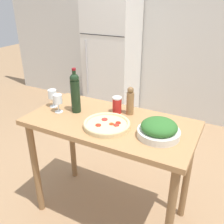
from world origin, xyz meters
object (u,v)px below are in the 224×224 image
at_px(refrigerator, 112,59).
at_px(homemade_pizza, 107,124).
at_px(salad_bowl, 159,129).
at_px(salt_canister, 117,105).
at_px(wine_glass_near, 58,100).
at_px(wine_glass_far, 52,95).
at_px(pepper_mill, 130,101).
at_px(wine_bottle, 75,92).

bearing_deg(refrigerator, homemade_pizza, -63.44).
bearing_deg(salad_bowl, salt_canister, 153.72).
distance_m(refrigerator, salt_canister, 1.93).
bearing_deg(wine_glass_near, refrigerator, 104.96).
xyz_separation_m(wine_glass_far, pepper_mill, (0.63, 0.17, 0.00)).
distance_m(refrigerator, pepper_mill, 1.96).
bearing_deg(wine_glass_far, salad_bowl, -3.60).
height_order(salad_bowl, homemade_pizza, salad_bowl).
height_order(wine_bottle, wine_glass_near, wine_bottle).
bearing_deg(refrigerator, pepper_mill, -58.31).
relative_size(homemade_pizza, salt_canister, 2.55).
bearing_deg(wine_bottle, salad_bowl, -5.48).
bearing_deg(wine_glass_near, wine_glass_far, 149.38).
distance_m(wine_glass_far, homemade_pizza, 0.58).
relative_size(refrigerator, salt_canister, 13.46).
bearing_deg(wine_glass_near, homemade_pizza, -4.65).
relative_size(wine_glass_near, pepper_mill, 0.66).
bearing_deg(wine_glass_near, salad_bowl, 0.30).
bearing_deg(salt_canister, refrigerator, 118.74).
xyz_separation_m(refrigerator, salt_canister, (0.92, -1.69, 0.10)).
relative_size(refrigerator, pepper_mill, 7.85).
relative_size(wine_glass_near, homemade_pizza, 0.44).
bearing_deg(salt_canister, salad_bowl, -26.28).
height_order(homemade_pizza, salt_canister, salt_canister).
distance_m(salad_bowl, salt_canister, 0.46).
bearing_deg(homemade_pizza, salt_canister, 99.38).
distance_m(refrigerator, wine_bottle, 1.94).
xyz_separation_m(wine_bottle, wine_glass_near, (-0.12, -0.07, -0.06)).
xyz_separation_m(wine_glass_far, salad_bowl, (0.94, -0.06, -0.05)).
distance_m(salad_bowl, homemade_pizza, 0.37).
bearing_deg(salad_bowl, refrigerator, 125.24).
xyz_separation_m(refrigerator, wine_glass_far, (0.40, -1.83, 0.14)).
relative_size(wine_glass_far, salt_canister, 1.13).
xyz_separation_m(wine_bottle, salad_bowl, (0.71, -0.07, -0.11)).
height_order(wine_bottle, wine_glass_far, wine_bottle).
bearing_deg(pepper_mill, wine_glass_far, -165.15).
bearing_deg(salad_bowl, homemade_pizza, -173.57).
xyz_separation_m(pepper_mill, homemade_pizza, (-0.06, -0.27, -0.09)).
distance_m(refrigerator, homemade_pizza, 2.16).
distance_m(wine_bottle, pepper_mill, 0.43).
bearing_deg(pepper_mill, salad_bowl, -36.25).
bearing_deg(refrigerator, wine_glass_near, -75.04).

